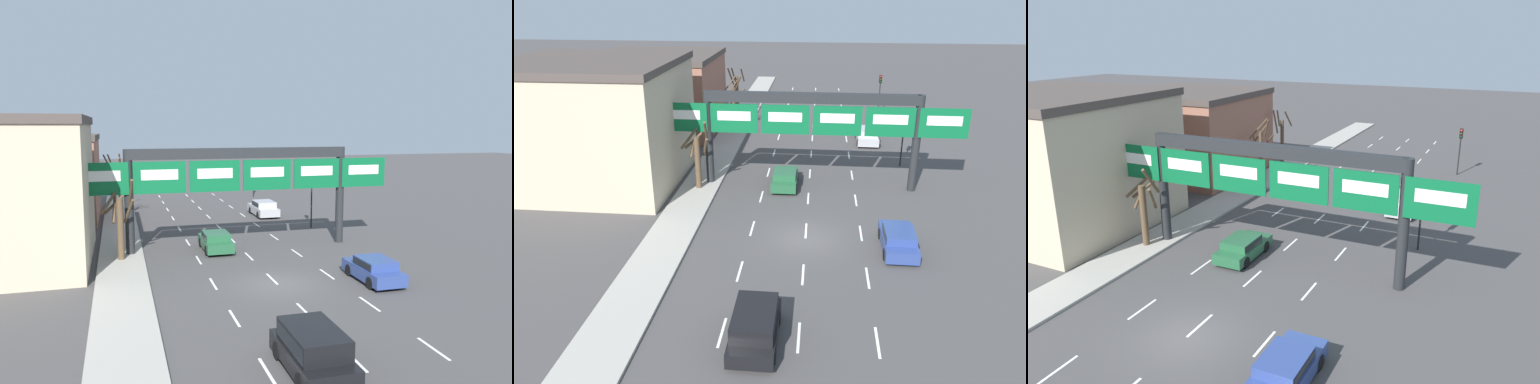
{
  "view_description": "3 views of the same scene",
  "coord_description": "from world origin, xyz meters",
  "views": [
    {
      "loc": [
        -8.02,
        -24.53,
        8.39
      ],
      "look_at": [
        1.29,
        8.94,
        3.81
      ],
      "focal_mm": 35.0,
      "sensor_mm": 36.0,
      "label": 1
    },
    {
      "loc": [
        0.46,
        -26.2,
        13.81
      ],
      "look_at": [
        -2.34,
        2.38,
        1.89
      ],
      "focal_mm": 35.0,
      "sensor_mm": 36.0,
      "label": 2
    },
    {
      "loc": [
        11.79,
        -15.22,
        12.67
      ],
      "look_at": [
        -0.5,
        11.1,
        3.37
      ],
      "focal_mm": 35.0,
      "sensor_mm": 36.0,
      "label": 3
    }
  ],
  "objects": [
    {
      "name": "tree_bare_second",
      "position": [
        -7.98,
        7.05,
        2.56
      ],
      "size": [
        2.09,
        1.86,
        5.08
      ],
      "color": "brown",
      "rests_on": "sidewalk_left"
    },
    {
      "name": "car_blue",
      "position": [
        5.2,
        -0.92,
        0.72
      ],
      "size": [
        1.83,
        4.11,
        1.33
      ],
      "color": "navy",
      "rests_on": "ground_plane"
    },
    {
      "name": "sidewalk_left",
      "position": [
        -8.0,
        0.0,
        0.07
      ],
      "size": [
        2.8,
        110.0,
        0.15
      ],
      "color": "#A8A399",
      "rests_on": "ground_plane"
    },
    {
      "name": "car_green",
      "position": [
        -1.78,
        8.12,
        0.7
      ],
      "size": [
        1.83,
        4.08,
        1.29
      ],
      "color": "#235B38",
      "rests_on": "ground_plane"
    },
    {
      "name": "sign_gantry",
      "position": [
        0.0,
        8.2,
        5.22
      ],
      "size": [
        21.5,
        0.7,
        6.95
      ],
      "color": "#232628",
      "rests_on": "ground_plane"
    },
    {
      "name": "lane_dashes",
      "position": [
        -0.0,
        13.5,
        0.01
      ],
      "size": [
        6.72,
        67.0,
        0.01
      ],
      "color": "white",
      "rests_on": "ground_plane"
    },
    {
      "name": "traffic_light_mid_block",
      "position": [
        7.37,
        13.59,
        3.13
      ],
      "size": [
        0.3,
        0.35,
        4.36
      ],
      "color": "black",
      "rests_on": "ground_plane"
    },
    {
      "name": "tree_bare_third",
      "position": [
        -8.45,
        27.62,
        2.92
      ],
      "size": [
        1.84,
        1.69,
        5.6
      ],
      "color": "brown",
      "rests_on": "sidewalk_left"
    },
    {
      "name": "building_near",
      "position": [
        -15.78,
        8.09,
        4.52
      ],
      "size": [
        12.19,
        11.91,
        9.02
      ],
      "color": "#C6B293",
      "rests_on": "ground_plane"
    },
    {
      "name": "tree_bare_closest",
      "position": [
        -7.91,
        22.28,
        2.96
      ],
      "size": [
        2.45,
        2.09,
        5.54
      ],
      "color": "brown",
      "rests_on": "sidewalk_left"
    },
    {
      "name": "traffic_light_near_gantry",
      "position": [
        7.46,
        32.32,
        3.12
      ],
      "size": [
        0.3,
        0.35,
        4.35
      ],
      "color": "black",
      "rests_on": "ground_plane"
    },
    {
      "name": "ground_plane",
      "position": [
        0.0,
        0.0,
        0.0
      ],
      "size": [
        220.0,
        220.0,
        0.0
      ],
      "primitive_type": "plane",
      "color": "#474444"
    },
    {
      "name": "car_silver",
      "position": [
        5.13,
        20.1,
        0.76
      ],
      "size": [
        1.94,
        4.63,
        1.42
      ],
      "color": "#B7B7BC",
      "rests_on": "ground_plane"
    },
    {
      "name": "building_far",
      "position": [
        -15.51,
        22.85,
        3.84
      ],
      "size": [
        11.65,
        11.4,
        7.67
      ],
      "color": "#9E6651",
      "rests_on": "ground_plane"
    }
  ]
}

